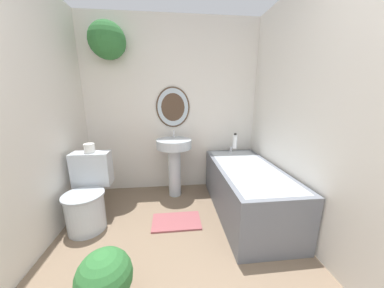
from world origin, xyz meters
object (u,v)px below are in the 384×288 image
at_px(pedestal_sink, 175,156).
at_px(bathtub, 246,189).
at_px(shampoo_bottle, 235,141).
at_px(toilet_paper_roll, 89,148).
at_px(toilet, 88,196).
at_px(potted_plant, 105,282).

height_order(pedestal_sink, bathtub, pedestal_sink).
height_order(pedestal_sink, shampoo_bottle, pedestal_sink).
height_order(bathtub, toilet_paper_roll, toilet_paper_roll).
xyz_separation_m(bathtub, shampoo_bottle, (0.03, 0.56, 0.45)).
height_order(toilet, toilet_paper_roll, toilet_paper_roll).
distance_m(bathtub, shampoo_bottle, 0.72).
distance_m(toilet, bathtub, 1.77).
bearing_deg(bathtub, toilet, -178.94).
relative_size(shampoo_bottle, potted_plant, 0.48).
relative_size(pedestal_sink, potted_plant, 2.03).
xyz_separation_m(toilet, shampoo_bottle, (1.79, 0.60, 0.42)).
height_order(shampoo_bottle, toilet_paper_roll, shampoo_bottle).
relative_size(bathtub, shampoo_bottle, 6.88).
height_order(toilet, bathtub, toilet).
bearing_deg(potted_plant, toilet_paper_roll, 112.32).
xyz_separation_m(pedestal_sink, bathtub, (0.83, -0.51, -0.27)).
distance_m(shampoo_bottle, toilet_paper_roll, 1.84).
bearing_deg(toilet_paper_roll, shampoo_bottle, 12.94).
relative_size(bathtub, toilet_paper_roll, 13.38).
bearing_deg(toilet_paper_roll, bathtub, -4.90).
bearing_deg(shampoo_bottle, pedestal_sink, -176.60).
distance_m(pedestal_sink, toilet_paper_roll, 1.03).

